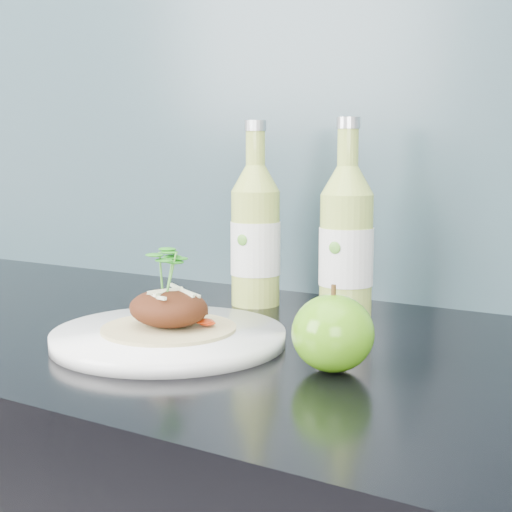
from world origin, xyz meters
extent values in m
cube|color=slate|center=(0.00, 1.99, 1.25)|extent=(4.00, 0.02, 0.70)
cylinder|color=white|center=(-0.08, 1.62, 0.91)|extent=(0.35, 0.35, 0.02)
cylinder|color=tan|center=(-0.08, 1.62, 0.92)|extent=(0.15, 0.15, 0.00)
ellipsoid|color=#4D210E|center=(-0.08, 1.62, 0.94)|extent=(0.09, 0.08, 0.04)
ellipsoid|color=#4E850E|center=(0.13, 1.63, 0.94)|extent=(0.09, 0.09, 0.08)
cylinder|color=#472D14|center=(0.13, 1.63, 0.98)|extent=(0.01, 0.00, 0.01)
cylinder|color=#ACC050|center=(-0.10, 1.86, 0.98)|extent=(0.09, 0.09, 0.16)
cone|color=#ACC050|center=(-0.10, 1.86, 1.08)|extent=(0.07, 0.07, 0.04)
cylinder|color=#ACC050|center=(-0.10, 1.86, 1.12)|extent=(0.03, 0.03, 0.05)
cylinder|color=silver|center=(-0.10, 1.86, 1.15)|extent=(0.03, 0.03, 0.01)
cylinder|color=white|center=(-0.10, 1.86, 0.98)|extent=(0.09, 0.09, 0.08)
ellipsoid|color=#59A533|center=(-0.10, 1.83, 1.00)|extent=(0.02, 0.00, 0.02)
cylinder|color=#ACC652|center=(0.04, 1.85, 0.98)|extent=(0.07, 0.07, 0.16)
cone|color=#ACC652|center=(0.04, 1.85, 1.08)|extent=(0.07, 0.07, 0.04)
cylinder|color=#ACC652|center=(0.04, 1.85, 1.12)|extent=(0.03, 0.03, 0.05)
cylinder|color=silver|center=(0.04, 1.85, 1.15)|extent=(0.03, 0.03, 0.01)
cylinder|color=white|center=(0.04, 1.85, 0.98)|extent=(0.07, 0.07, 0.08)
ellipsoid|color=#59A533|center=(0.04, 1.82, 1.00)|extent=(0.02, 0.00, 0.02)
camera|label=1|loc=(0.42, 1.00, 1.11)|focal=50.00mm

